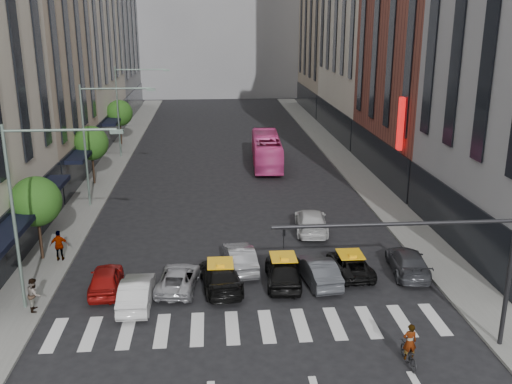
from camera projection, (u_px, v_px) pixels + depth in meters
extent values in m
plane|color=black|center=(256.00, 344.00, 24.87)|extent=(160.00, 160.00, 0.00)
cube|color=slate|center=(106.00, 172.00, 52.58)|extent=(3.00, 96.00, 0.15)
cube|color=slate|center=(351.00, 167.00, 54.34)|extent=(3.00, 96.00, 0.15)
cube|color=tan|center=(23.00, 39.00, 46.78)|extent=(8.00, 16.00, 24.00)
cube|color=gray|center=(101.00, 9.00, 81.19)|extent=(8.00, 18.00, 30.00)
cube|color=brown|center=(431.00, 27.00, 48.14)|extent=(8.00, 18.00, 26.00)
cube|color=tan|center=(336.00, 16.00, 84.09)|extent=(8.00, 18.00, 28.00)
cylinder|color=black|center=(40.00, 233.00, 33.00)|extent=(0.18, 0.18, 3.15)
sphere|color=#244C15|center=(36.00, 201.00, 32.44)|extent=(2.88, 2.88, 2.88)
cylinder|color=black|center=(93.00, 165.00, 48.26)|extent=(0.18, 0.18, 3.15)
sphere|color=#244C15|center=(91.00, 143.00, 47.70)|extent=(2.88, 2.88, 2.88)
cylinder|color=black|center=(121.00, 130.00, 63.52)|extent=(0.18, 0.18, 3.15)
sphere|color=#244C15|center=(119.00, 113.00, 62.96)|extent=(2.88, 2.88, 2.88)
cylinder|color=gray|center=(14.00, 220.00, 26.49)|extent=(0.16, 0.16, 9.00)
cylinder|color=gray|center=(60.00, 130.00, 25.46)|extent=(5.00, 0.12, 0.12)
cube|color=gray|center=(117.00, 132.00, 25.68)|extent=(0.60, 0.25, 0.18)
cylinder|color=gray|center=(85.00, 147.00, 41.75)|extent=(0.16, 0.16, 9.00)
cylinder|color=gray|center=(115.00, 88.00, 40.72)|extent=(5.00, 0.12, 0.12)
cube|color=gray|center=(151.00, 90.00, 40.94)|extent=(0.60, 0.25, 0.18)
cylinder|color=gray|center=(118.00, 112.00, 57.01)|extent=(0.16, 0.16, 9.00)
cylinder|color=gray|center=(141.00, 70.00, 55.98)|extent=(5.00, 0.12, 0.12)
cube|color=gray|center=(166.00, 70.00, 56.20)|extent=(0.60, 0.25, 0.18)
cylinder|color=black|center=(508.00, 284.00, 23.85)|extent=(0.20, 0.20, 6.00)
cylinder|color=black|center=(396.00, 224.00, 22.65)|extent=(10.00, 0.16, 0.16)
imported|color=black|center=(284.00, 239.00, 22.45)|extent=(0.13, 0.16, 0.80)
cube|color=red|center=(401.00, 124.00, 43.17)|extent=(0.30, 0.70, 4.00)
imported|color=maroon|center=(106.00, 279.00, 29.58)|extent=(1.83, 4.05, 1.35)
imported|color=silver|center=(137.00, 292.00, 28.11)|extent=(1.49, 4.25, 1.40)
imported|color=#ACADB2|center=(178.00, 278.00, 29.86)|extent=(2.49, 4.46, 1.18)
imported|color=black|center=(221.00, 276.00, 29.91)|extent=(2.50, 5.01, 1.40)
imported|color=black|center=(283.00, 271.00, 30.37)|extent=(2.02, 4.57, 1.53)
imported|color=#3E4146|center=(318.00, 270.00, 30.53)|extent=(2.02, 4.41, 1.40)
imported|color=black|center=(350.00, 264.00, 31.59)|extent=(2.14, 4.28, 1.17)
imported|color=#3C3E43|center=(408.00, 262.00, 31.69)|extent=(2.41, 4.82, 1.34)
imported|color=#9E9FA4|center=(240.00, 258.00, 32.17)|extent=(1.94, 4.40, 1.41)
imported|color=silver|center=(311.00, 221.00, 37.91)|extent=(2.55, 5.21, 1.46)
imported|color=#EC4597|center=(267.00, 150.00, 54.82)|extent=(3.05, 10.90, 3.00)
imported|color=black|center=(409.00, 354.00, 23.31)|extent=(0.65, 1.78, 0.93)
imported|color=gray|center=(411.00, 327.00, 22.94)|extent=(0.59, 0.40, 1.60)
imported|color=gray|center=(34.00, 294.00, 27.30)|extent=(0.75, 0.89, 1.65)
imported|color=gray|center=(59.00, 246.00, 32.94)|extent=(1.09, 0.51, 1.82)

